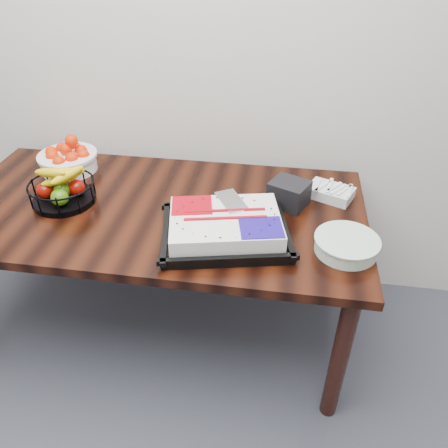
# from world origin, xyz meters

# --- Properties ---
(table) EXTENTS (1.80, 0.90, 0.75)m
(table) POSITION_xyz_m (0.00, 2.00, 0.66)
(table) COLOR black
(table) RESTS_ON ground
(cake_tray) EXTENTS (0.55, 0.47, 0.10)m
(cake_tray) POSITION_xyz_m (0.33, 1.83, 0.80)
(cake_tray) COLOR black
(cake_tray) RESTS_ON table
(tangerine_bowl) EXTENTS (0.28, 0.28, 0.18)m
(tangerine_bowl) POSITION_xyz_m (-0.51, 2.26, 0.83)
(tangerine_bowl) COLOR white
(tangerine_bowl) RESTS_ON table
(fruit_basket) EXTENTS (0.28, 0.28, 0.15)m
(fruit_basket) POSITION_xyz_m (-0.40, 1.97, 0.81)
(fruit_basket) COLOR black
(fruit_basket) RESTS_ON table
(plate_stack) EXTENTS (0.24, 0.24, 0.06)m
(plate_stack) POSITION_xyz_m (0.79, 1.81, 0.78)
(plate_stack) COLOR white
(plate_stack) RESTS_ON table
(fork_bag) EXTENTS (0.23, 0.19, 0.06)m
(fork_bag) POSITION_xyz_m (0.75, 2.19, 0.78)
(fork_bag) COLOR silver
(fork_bag) RESTS_ON table
(napkin_box) EXTENTS (0.19, 0.18, 0.11)m
(napkin_box) POSITION_xyz_m (0.57, 2.10, 0.80)
(napkin_box) COLOR black
(napkin_box) RESTS_ON table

